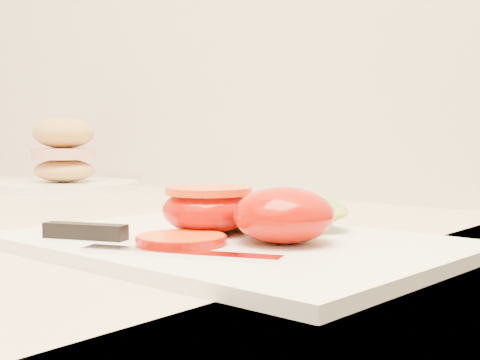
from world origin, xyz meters
The scene contains 7 objects.
cutting_board centered at (0.07, 1.61, 0.94)m, with size 0.34×0.25×0.01m, color white.
tomato_half_dome centered at (0.12, 1.62, 0.96)m, with size 0.08×0.08×0.04m, color #AF0A00.
tomato_half_cut centered at (0.04, 1.62, 0.96)m, with size 0.08×0.08×0.04m.
tomato_slice_0 centered at (0.07, 1.56, 0.94)m, with size 0.06×0.06×0.01m, color orange.
lettuce_leaf_0 centered at (0.06, 1.68, 0.95)m, with size 0.14×0.09×0.03m, color #95C233.
knife centered at (0.03, 1.53, 0.94)m, with size 0.21×0.07×0.01m.
sandwich_plate centered at (-0.51, 1.88, 0.97)m, with size 0.24×0.24×0.12m.
Camera 1 is at (0.41, 1.22, 1.02)m, focal length 50.00 mm.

